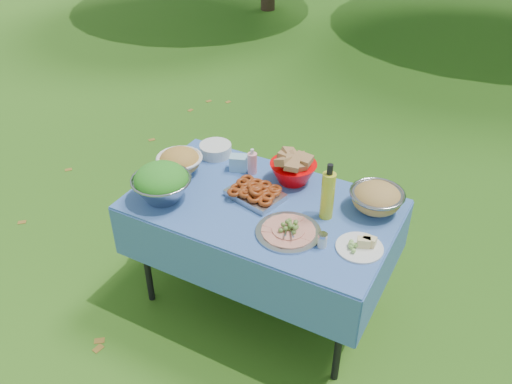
% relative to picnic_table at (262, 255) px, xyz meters
% --- Properties ---
extents(ground, '(80.00, 80.00, 0.00)m').
position_rel_picnic_table_xyz_m(ground, '(0.00, 0.00, -0.38)').
color(ground, '#113A0A').
rests_on(ground, ground).
extents(picnic_table, '(1.46, 0.86, 0.76)m').
position_rel_picnic_table_xyz_m(picnic_table, '(0.00, 0.00, 0.00)').
color(picnic_table, '#72A9DB').
rests_on(picnic_table, ground).
extents(salad_bowl, '(0.35, 0.35, 0.22)m').
position_rel_picnic_table_xyz_m(salad_bowl, '(-0.51, -0.23, 0.49)').
color(salad_bowl, '#9A9BA3').
rests_on(salad_bowl, picnic_table).
extents(pasta_bowl_white, '(0.28, 0.28, 0.15)m').
position_rel_picnic_table_xyz_m(pasta_bowl_white, '(-0.59, 0.05, 0.46)').
color(pasta_bowl_white, white).
rests_on(pasta_bowl_white, picnic_table).
extents(plate_stack, '(0.20, 0.20, 0.07)m').
position_rel_picnic_table_xyz_m(plate_stack, '(-0.50, 0.32, 0.42)').
color(plate_stack, white).
rests_on(plate_stack, picnic_table).
extents(wipes_box, '(0.12, 0.11, 0.09)m').
position_rel_picnic_table_xyz_m(wipes_box, '(-0.29, 0.24, 0.43)').
color(wipes_box, '#90C7E2').
rests_on(wipes_box, picnic_table).
extents(sanitizer_bottle, '(0.07, 0.07, 0.16)m').
position_rel_picnic_table_xyz_m(sanitizer_bottle, '(-0.20, 0.25, 0.46)').
color(sanitizer_bottle, pink).
rests_on(sanitizer_bottle, picnic_table).
extents(bread_bowl, '(0.36, 0.36, 0.18)m').
position_rel_picnic_table_xyz_m(bread_bowl, '(0.05, 0.28, 0.47)').
color(bread_bowl, '#F90206').
rests_on(bread_bowl, picnic_table).
extents(pasta_bowl_steel, '(0.38, 0.38, 0.16)m').
position_rel_picnic_table_xyz_m(pasta_bowl_steel, '(0.57, 0.24, 0.46)').
color(pasta_bowl_steel, '#9A9BA3').
rests_on(pasta_bowl_steel, picnic_table).
extents(fried_tray, '(0.34, 0.28, 0.07)m').
position_rel_picnic_table_xyz_m(fried_tray, '(-0.06, 0.03, 0.42)').
color(fried_tray, '#B0B0B5').
rests_on(fried_tray, picnic_table).
extents(charcuterie_platter, '(0.38, 0.38, 0.08)m').
position_rel_picnic_table_xyz_m(charcuterie_platter, '(0.24, -0.16, 0.42)').
color(charcuterie_platter, '#AEAFB5').
rests_on(charcuterie_platter, picnic_table).
extents(oil_bottle, '(0.09, 0.09, 0.33)m').
position_rel_picnic_table_xyz_m(oil_bottle, '(0.35, 0.06, 0.54)').
color(oil_bottle, gold).
rests_on(oil_bottle, picnic_table).
extents(cheese_plate, '(0.26, 0.26, 0.06)m').
position_rel_picnic_table_xyz_m(cheese_plate, '(0.60, -0.11, 0.41)').
color(cheese_plate, white).
rests_on(cheese_plate, picnic_table).
extents(shaker, '(0.06, 0.06, 0.08)m').
position_rel_picnic_table_xyz_m(shaker, '(0.43, -0.18, 0.42)').
color(shaker, silver).
rests_on(shaker, picnic_table).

